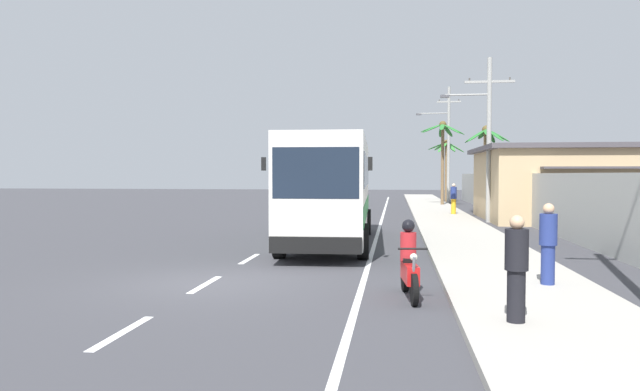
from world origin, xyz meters
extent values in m
plane|color=#3A3A3F|center=(0.00, 0.00, 0.00)|extent=(160.00, 160.00, 0.00)
cube|color=#A8A399|center=(6.80, 10.00, 0.07)|extent=(3.20, 90.00, 0.14)
cube|color=white|center=(0.00, -4.19, 0.00)|extent=(0.16, 2.00, 0.01)
cube|color=white|center=(0.00, -0.24, 0.00)|extent=(0.16, 2.00, 0.01)
cube|color=white|center=(0.00, 3.72, 0.00)|extent=(0.16, 2.00, 0.01)
cube|color=white|center=(0.00, 7.67, 0.00)|extent=(0.16, 2.00, 0.01)
cube|color=white|center=(0.00, 11.62, 0.00)|extent=(0.16, 2.00, 0.01)
cube|color=white|center=(0.00, 15.58, 0.00)|extent=(0.16, 2.00, 0.01)
cube|color=white|center=(0.00, 19.53, 0.00)|extent=(0.16, 2.00, 0.01)
cube|color=white|center=(0.00, 23.48, 0.00)|extent=(0.16, 2.00, 0.01)
cube|color=white|center=(0.00, 27.43, 0.00)|extent=(0.16, 2.00, 0.01)
cube|color=white|center=(0.00, 31.39, 0.00)|extent=(0.16, 2.00, 0.01)
cube|color=white|center=(0.00, 35.34, 0.00)|extent=(0.16, 2.00, 0.01)
cube|color=white|center=(0.00, 39.29, 0.00)|extent=(0.16, 2.00, 0.01)
cube|color=white|center=(0.00, 43.25, 0.00)|extent=(0.16, 2.00, 0.01)
cube|color=white|center=(0.00, 47.20, 0.00)|extent=(0.16, 2.00, 0.01)
cube|color=white|center=(3.47, 15.00, 0.00)|extent=(0.14, 70.00, 0.01)
cube|color=#B2B2AD|center=(10.60, 14.00, 1.25)|extent=(0.24, 60.00, 2.50)
cube|color=silver|center=(1.93, 7.70, 2.00)|extent=(2.84, 10.58, 3.22)
cube|color=#192333|center=(1.92, 7.90, 2.57)|extent=(2.84, 9.74, 1.03)
cube|color=#192333|center=(2.10, 2.49, 2.49)|extent=(2.29, 0.18, 1.35)
cube|color=#1E843D|center=(1.93, 7.70, 1.28)|extent=(2.87, 10.37, 0.58)
cube|color=black|center=(2.11, 2.40, 0.59)|extent=(2.45, 0.24, 0.44)
cube|color=#B7B7B7|center=(1.88, 9.01, 3.75)|extent=(1.45, 2.35, 0.28)
cube|color=black|center=(3.52, 2.75, 2.73)|extent=(0.12, 0.08, 0.36)
cube|color=black|center=(0.67, 2.66, 2.73)|extent=(0.12, 0.08, 0.36)
cylinder|color=black|center=(3.27, 4.07, 0.52)|extent=(0.35, 1.05, 1.04)
cylinder|color=black|center=(0.83, 3.99, 0.52)|extent=(0.35, 1.05, 1.04)
cylinder|color=black|center=(3.04, 10.89, 0.52)|extent=(0.35, 1.05, 1.04)
cylinder|color=black|center=(0.60, 10.81, 0.52)|extent=(0.35, 1.05, 1.04)
cylinder|color=black|center=(4.54, -1.76, 0.30)|extent=(0.16, 0.61, 0.60)
cylinder|color=black|center=(4.39, -0.41, 0.30)|extent=(0.18, 0.61, 0.60)
cube|color=red|center=(4.47, -1.13, 0.52)|extent=(0.36, 1.12, 0.36)
cube|color=black|center=(4.44, -0.83, 0.72)|extent=(0.30, 0.62, 0.12)
cylinder|color=gray|center=(4.52, -1.64, 0.60)|extent=(0.09, 0.32, 0.67)
cylinder|color=black|center=(4.51, -1.54, 1.04)|extent=(0.56, 0.10, 0.04)
sphere|color=#EAEACC|center=(4.53, -1.66, 0.90)|extent=(0.14, 0.14, 0.14)
cylinder|color=red|center=(4.44, -0.88, 1.00)|extent=(0.32, 0.32, 0.57)
sphere|color=black|center=(4.44, -0.88, 1.42)|extent=(0.26, 0.26, 0.26)
cylinder|color=black|center=(6.06, -3.29, 0.55)|extent=(0.28, 0.28, 0.81)
cylinder|color=black|center=(6.06, -3.29, 1.28)|extent=(0.36, 0.36, 0.65)
sphere|color=tan|center=(6.06, -3.29, 1.70)|extent=(0.23, 0.23, 0.23)
cylinder|color=navy|center=(7.36, 0.01, 0.55)|extent=(0.28, 0.28, 0.83)
cylinder|color=navy|center=(7.36, 0.01, 1.30)|extent=(0.36, 0.36, 0.66)
sphere|color=tan|center=(7.36, 0.01, 1.73)|extent=(0.23, 0.23, 0.23)
cylinder|color=gold|center=(7.56, 21.89, 0.58)|extent=(0.28, 0.28, 0.88)
cylinder|color=navy|center=(7.56, 21.89, 1.37)|extent=(0.36, 0.36, 0.70)
sphere|color=beige|center=(7.56, 21.89, 1.81)|extent=(0.21, 0.21, 0.21)
cylinder|color=#9E9E99|center=(8.88, 17.77, 4.17)|extent=(0.24, 0.24, 8.34)
cube|color=#9E9E99|center=(8.88, 17.77, 7.13)|extent=(2.48, 0.12, 0.12)
cylinder|color=#4C4742|center=(7.89, 17.77, 7.25)|extent=(0.08, 0.08, 0.16)
cylinder|color=#4C4742|center=(9.88, 17.77, 7.25)|extent=(0.08, 0.08, 0.16)
cylinder|color=#9E9E99|center=(7.78, 17.77, 6.49)|extent=(2.21, 0.09, 0.09)
cube|color=#4C4C51|center=(6.67, 17.77, 6.43)|extent=(0.44, 0.24, 0.14)
cylinder|color=#9E9E99|center=(8.59, 36.98, 4.86)|extent=(0.24, 0.24, 9.73)
cube|color=#9E9E99|center=(8.59, 36.98, 8.49)|extent=(1.97, 0.12, 0.12)
cylinder|color=#4C4742|center=(7.80, 36.98, 8.61)|extent=(0.08, 0.08, 0.16)
cylinder|color=#4C4742|center=(9.38, 36.98, 8.61)|extent=(0.08, 0.08, 0.16)
cylinder|color=#9E9E99|center=(7.35, 36.98, 7.54)|extent=(2.48, 0.09, 0.09)
cube|color=#4C4C51|center=(6.11, 36.98, 7.48)|extent=(0.44, 0.24, 0.14)
cylinder|color=brown|center=(8.61, 38.90, 2.57)|extent=(0.32, 0.32, 5.14)
ellipsoid|color=#337F33|center=(9.36, 38.99, 4.79)|extent=(1.60, 0.54, 0.99)
ellipsoid|color=#337F33|center=(9.03, 39.57, 4.84)|extent=(1.16, 1.57, 0.90)
ellipsoid|color=#337F33|center=(8.12, 39.56, 4.92)|extent=(1.29, 1.56, 0.76)
ellipsoid|color=#337F33|center=(7.81, 39.05, 4.92)|extent=(1.72, 0.66, 0.75)
ellipsoid|color=#337F33|center=(8.20, 38.27, 4.78)|extent=(1.16, 1.51, 1.01)
ellipsoid|color=#337F33|center=(8.89, 38.18, 4.82)|extent=(0.90, 1.63, 0.93)
sphere|color=brown|center=(8.61, 38.90, 5.19)|extent=(0.56, 0.56, 0.56)
cylinder|color=brown|center=(9.86, 25.08, 2.60)|extent=(0.33, 0.33, 5.20)
ellipsoid|color=#28702D|center=(10.55, 24.95, 4.89)|extent=(1.50, 0.61, 0.93)
ellipsoid|color=#28702D|center=(10.20, 25.69, 4.90)|extent=(1.03, 1.46, 0.91)
ellipsoid|color=#28702D|center=(9.73, 25.83, 5.03)|extent=(0.62, 1.61, 0.65)
ellipsoid|color=#28702D|center=(9.23, 25.38, 4.89)|extent=(1.47, 0.97, 0.93)
ellipsoid|color=#28702D|center=(9.25, 24.73, 4.89)|extent=(1.45, 1.03, 0.92)
ellipsoid|color=#28702D|center=(9.78, 24.31, 5.06)|extent=(0.52, 1.61, 0.61)
ellipsoid|color=#28702D|center=(10.29, 24.53, 4.89)|extent=(1.19, 1.37, 0.93)
sphere|color=brown|center=(9.86, 25.08, 5.25)|extent=(0.56, 0.56, 0.56)
cylinder|color=brown|center=(7.76, 32.58, 3.09)|extent=(0.24, 0.24, 6.18)
ellipsoid|color=#28702D|center=(8.57, 32.61, 5.87)|extent=(1.71, 0.42, 0.93)
ellipsoid|color=#28702D|center=(8.17, 33.27, 5.84)|extent=(1.17, 1.61, 0.99)
ellipsoid|color=#28702D|center=(7.72, 33.38, 5.83)|extent=(0.43, 1.67, 1.00)
ellipsoid|color=#28702D|center=(6.93, 32.86, 6.00)|extent=(1.81, 0.91, 0.67)
ellipsoid|color=#28702D|center=(6.96, 32.29, 5.93)|extent=(1.76, 0.94, 0.81)
ellipsoid|color=#28702D|center=(7.63, 31.72, 5.99)|extent=(0.61, 1.81, 0.69)
ellipsoid|color=#28702D|center=(8.34, 32.00, 5.87)|extent=(1.45, 1.46, 0.92)
sphere|color=brown|center=(7.76, 32.58, 6.23)|extent=(0.56, 0.56, 0.56)
cube|color=tan|center=(15.14, 19.75, 1.84)|extent=(12.32, 8.76, 3.67)
cube|color=#4C474C|center=(15.14, 19.75, 3.79)|extent=(13.06, 9.29, 0.24)
camera|label=1|loc=(4.18, -12.61, 2.45)|focal=32.63mm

